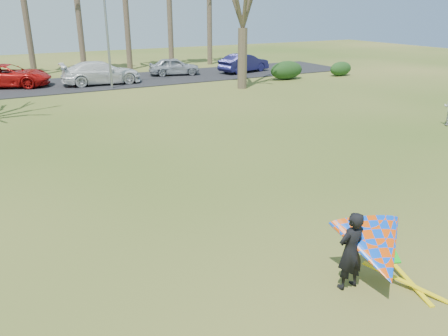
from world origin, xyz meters
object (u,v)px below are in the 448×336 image
car_4 (174,66)px  car_3 (101,73)px  kite_flyer (374,251)px  car_5 (244,63)px  streetlight (108,20)px  car_2 (8,76)px

car_4 → car_3: bearing=116.8°
car_3 → kite_flyer: (-1.09, -26.91, -0.02)m
car_4 → car_5: bearing=-89.6°
streetlight → car_2: streetlight is taller
streetlight → car_2: 8.23m
streetlight → kite_flyer: size_ratio=3.35×
streetlight → kite_flyer: streetlight is taller
car_4 → kite_flyer: 29.45m
kite_flyer → car_4: bearing=75.5°
streetlight → car_3: (-0.34, 2.02, -3.60)m
streetlight → car_3: size_ratio=1.45×
car_3 → car_5: (12.12, 0.37, -0.04)m
car_3 → car_5: bearing=-85.4°
car_5 → kite_flyer: size_ratio=1.93×
car_2 → kite_flyer: 29.14m
streetlight → car_4: streetlight is taller
car_2 → car_5: car_2 is taller
car_2 → car_5: size_ratio=1.21×
car_2 → car_4: car_2 is taller
streetlight → car_4: size_ratio=1.97×
car_2 → kite_flyer: bearing=-149.1°
car_3 → kite_flyer: bearing=-179.5°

